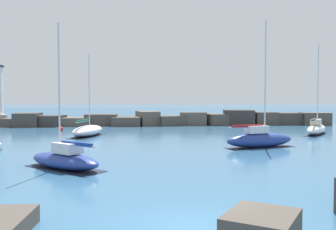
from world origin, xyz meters
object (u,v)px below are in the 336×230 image
(sailboat_moored_2, at_px, (316,128))
(mooring_buoy_orange_near, at_px, (61,129))
(sailboat_moored_0, at_px, (260,139))
(sailboat_moored_1, at_px, (65,159))
(sailboat_moored_3, at_px, (88,130))

(sailboat_moored_2, bearing_deg, mooring_buoy_orange_near, 167.46)
(sailboat_moored_0, relative_size, sailboat_moored_2, 1.03)
(sailboat_moored_0, bearing_deg, sailboat_moored_1, -150.45)
(sailboat_moored_0, height_order, sailboat_moored_3, sailboat_moored_0)
(sailboat_moored_0, xyz_separation_m, mooring_buoy_orange_near, (-20.50, 18.17, -0.45))
(sailboat_moored_0, relative_size, sailboat_moored_3, 1.19)
(sailboat_moored_1, xyz_separation_m, sailboat_moored_3, (-1.05, 20.17, 0.03))
(sailboat_moored_1, distance_m, sailboat_moored_2, 32.70)
(sailboat_moored_3, height_order, mooring_buoy_orange_near, sailboat_moored_3)
(sailboat_moored_0, relative_size, sailboat_moored_1, 1.25)
(sailboat_moored_2, bearing_deg, sailboat_moored_1, -142.75)
(sailboat_moored_0, relative_size, mooring_buoy_orange_near, 13.71)
(sailboat_moored_0, distance_m, sailboat_moored_2, 15.59)
(mooring_buoy_orange_near, bearing_deg, sailboat_moored_0, -41.55)
(sailboat_moored_0, bearing_deg, sailboat_moored_3, 144.50)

